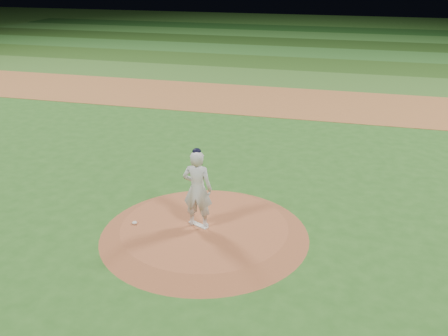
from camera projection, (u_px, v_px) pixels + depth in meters
The scene contains 12 objects.
ground at pixel (205, 234), 13.22m from camera, with size 120.00×120.00×0.00m, color #2A5F1E.
infield_dirt_band at pixel (284, 101), 25.71m from camera, with size 70.00×6.00×0.02m, color #A26132.
outfield_stripe_0 at pixel (297, 79), 30.62m from camera, with size 70.00×5.00×0.02m, color #386725.
outfield_stripe_1 at pixel (306, 64), 35.08m from camera, with size 70.00×5.00×0.02m, color #254A18.
outfield_stripe_2 at pixel (313, 52), 39.54m from camera, with size 70.00×5.00×0.02m, color #2B6223.
outfield_stripe_3 at pixel (319, 43), 44.00m from camera, with size 70.00×5.00×0.02m, color #1D3F14.
outfield_stripe_4 at pixel (323, 36), 48.47m from camera, with size 70.00×5.00×0.02m, color #2E6825.
outfield_stripe_5 at pixel (327, 29), 52.93m from camera, with size 70.00×5.00×0.02m, color #184416.
pitchers_mound at pixel (205, 230), 13.17m from camera, with size 5.50×5.50×0.25m, color #A25632.
pitching_rubber at pixel (198, 225), 13.15m from camera, with size 0.60×0.15×0.03m, color silver.
rosin_bag at pixel (135, 223), 13.20m from camera, with size 0.13×0.13×0.07m, color silver.
pitcher_on_mound at pixel (197, 189), 12.74m from camera, with size 0.78×0.52×2.17m.
Camera 1 is at (3.47, -11.01, 6.69)m, focal length 40.00 mm.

